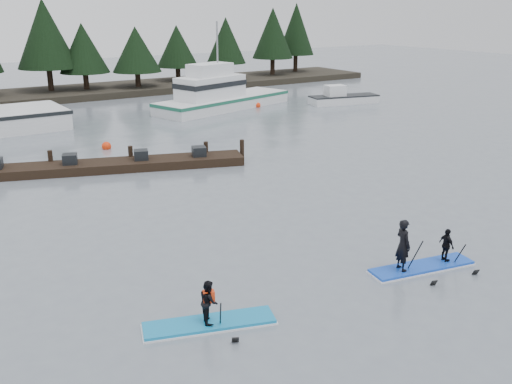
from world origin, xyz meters
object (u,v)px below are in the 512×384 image
floating_dock (112,166)px  paddleboard_duo (419,253)px  fishing_boat_medium (221,102)px  paddleboard_solo (209,313)px

floating_dock → paddleboard_duo: (4.28, -16.50, 0.34)m
fishing_boat_medium → paddleboard_duo: bearing=-123.8°
fishing_boat_medium → paddleboard_duo: fishing_boat_medium is taller
fishing_boat_medium → paddleboard_duo: (-9.27, -29.28, 0.04)m
paddleboard_solo → fishing_boat_medium: bearing=77.9°
fishing_boat_medium → paddleboard_solo: (-16.44, -28.65, -0.16)m
floating_dock → paddleboard_solo: bearing=-81.7°
paddleboard_duo → fishing_boat_medium: bearing=83.2°
fishing_boat_medium → floating_dock: bearing=-152.9°
fishing_boat_medium → paddleboard_duo: 30.72m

